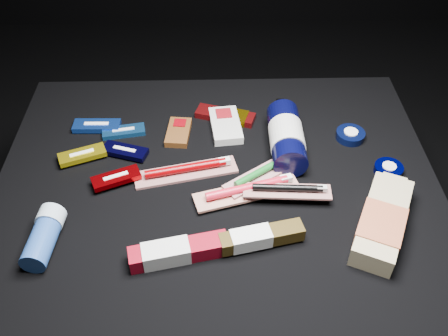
{
  "coord_description": "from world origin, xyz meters",
  "views": [
    {
      "loc": [
        -0.01,
        -0.79,
        1.18
      ],
      "look_at": [
        0.01,
        0.01,
        0.42
      ],
      "focal_mm": 40.0,
      "sensor_mm": 36.0,
      "label": 1
    }
  ],
  "objects_px": {
    "bodywash_bottle": "(382,223)",
    "deodorant_stick": "(44,236)",
    "toothpaste_carton_red": "(175,252)",
    "lotion_bottle": "(286,137)"
  },
  "relations": [
    {
      "from": "bodywash_bottle",
      "to": "deodorant_stick",
      "type": "distance_m",
      "value": 0.66
    },
    {
      "from": "deodorant_stick",
      "to": "bodywash_bottle",
      "type": "bearing_deg",
      "value": 6.65
    },
    {
      "from": "bodywash_bottle",
      "to": "toothpaste_carton_red",
      "type": "distance_m",
      "value": 0.41
    },
    {
      "from": "toothpaste_carton_red",
      "to": "bodywash_bottle",
      "type": "bearing_deg",
      "value": -3.91
    },
    {
      "from": "lotion_bottle",
      "to": "toothpaste_carton_red",
      "type": "xyz_separation_m",
      "value": [
        -0.25,
        -0.31,
        -0.02
      ]
    },
    {
      "from": "lotion_bottle",
      "to": "deodorant_stick",
      "type": "relative_size",
      "value": 1.85
    },
    {
      "from": "lotion_bottle",
      "to": "deodorant_stick",
      "type": "bearing_deg",
      "value": -151.06
    },
    {
      "from": "toothpaste_carton_red",
      "to": "deodorant_stick",
      "type": "bearing_deg",
      "value": 159.67
    },
    {
      "from": "bodywash_bottle",
      "to": "toothpaste_carton_red",
      "type": "bearing_deg",
      "value": -146.73
    },
    {
      "from": "bodywash_bottle",
      "to": "deodorant_stick",
      "type": "height_order",
      "value": "deodorant_stick"
    }
  ]
}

